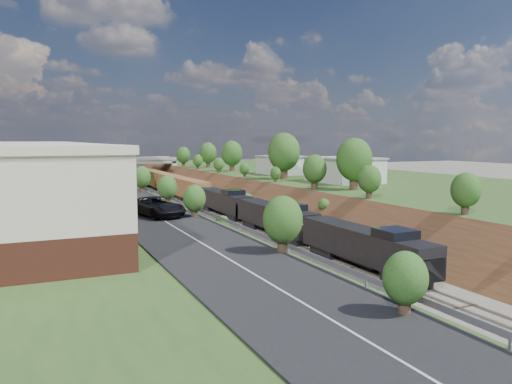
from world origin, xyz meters
The scene contains 16 objects.
ground centered at (0.00, 0.00, 0.00)m, with size 400.00×400.00×0.00m, color #6B665B.
platform_right centered at (33.00, 60.00, 2.50)m, with size 44.00×180.00×5.00m, color #335121.
embankment_left centered at (-11.00, 60.00, 0.00)m, with size 7.07×180.00×7.07m, color brown.
embankment_right centered at (11.00, 60.00, 0.00)m, with size 7.07×180.00×7.07m, color brown.
rail_left_track centered at (-2.60, 60.00, 0.09)m, with size 1.58×180.00×0.18m, color gray.
rail_right_track centered at (2.60, 60.00, 0.09)m, with size 1.58×180.00×0.18m, color gray.
road centered at (-15.50, 60.00, 5.05)m, with size 8.00×180.00×0.10m, color black.
guardrail centered at (-11.40, 59.80, 5.55)m, with size 0.10×171.00×0.70m.
commercial_building centered at (-28.00, 38.00, 8.51)m, with size 14.30×62.30×7.00m.
overpass centered at (0.00, 122.00, 4.92)m, with size 24.50×8.30×7.40m.
white_building_near centered at (23.50, 52.00, 7.00)m, with size 9.00×12.00×4.00m, color silver.
white_building_far centered at (23.00, 74.00, 6.80)m, with size 8.00×10.00×3.60m, color silver.
tree_right_large centered at (17.00, 40.00, 9.38)m, with size 5.25×5.25×7.61m.
tree_left_crest centered at (-11.80, 20.00, 7.04)m, with size 2.45×2.45×3.55m.
freight_train centered at (2.60, 88.36, 2.58)m, with size 2.99×152.68×4.55m.
suv centered at (-15.43, 26.09, 6.03)m, with size 3.08×6.68×1.86m, color black.
Camera 1 is at (-26.31, -20.23, 12.31)m, focal length 35.00 mm.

